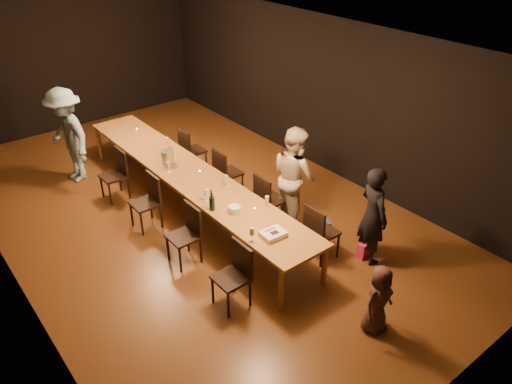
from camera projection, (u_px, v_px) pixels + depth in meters
ground at (191, 209)px, 8.88m from camera, size 10.00×10.00×0.00m
room_shell at (182, 98)px, 7.83m from camera, size 6.04×10.04×3.02m
table at (188, 175)px, 8.53m from camera, size 0.90×6.00×0.75m
chair_right_0 at (322, 231)px, 7.49m from camera, size 0.42×0.42×0.93m
chair_right_1 at (271, 199)px, 8.30m from camera, size 0.42×0.42×0.93m
chair_right_2 at (229, 172)px, 9.10m from camera, size 0.42×0.42×0.93m
chair_right_3 at (193, 150)px, 9.91m from camera, size 0.42×0.42×0.93m
chair_left_0 at (231, 278)px, 6.57m from camera, size 0.42×0.42×0.93m
chair_left_1 at (183, 236)px, 7.38m from camera, size 0.42×0.42×0.93m
chair_left_2 at (145, 203)px, 8.19m from camera, size 0.42×0.42×0.93m
chair_left_3 at (113, 176)px, 9.00m from camera, size 0.42×0.42×0.93m
woman_birthday at (373, 216)px, 7.29m from camera, size 0.51×0.65×1.56m
woman_tan at (294, 176)px, 8.15m from camera, size 0.77×0.93×1.72m
man_blue at (68, 136)px, 9.39m from camera, size 0.82×1.26×1.85m
child at (378, 299)px, 6.19m from camera, size 0.49×0.34×0.97m
gift_bag_red at (364, 249)px, 7.65m from camera, size 0.24×0.15×0.26m
gift_bag_blue at (321, 230)px, 8.04m from camera, size 0.30×0.26×0.32m
birthday_cake at (273, 234)px, 6.87m from camera, size 0.35×0.29×0.08m
plate_stack at (234, 209)px, 7.39m from camera, size 0.24×0.24×0.10m
champagne_bottle at (212, 200)px, 7.39m from camera, size 0.10×0.10×0.35m
ice_bucket at (167, 157)px, 8.72m from camera, size 0.25×0.25×0.25m
wineglass_0 at (252, 234)px, 6.76m from camera, size 0.06×0.06×0.21m
wineglass_1 at (267, 202)px, 7.47m from camera, size 0.06×0.06×0.21m
wineglass_2 at (206, 195)px, 7.64m from camera, size 0.06×0.06×0.21m
wineglass_3 at (226, 181)px, 8.03m from camera, size 0.06×0.06×0.21m
wineglass_4 at (169, 167)px, 8.44m from camera, size 0.06×0.06×0.21m
wineglass_5 at (167, 143)px, 9.29m from camera, size 0.06×0.06×0.21m
tealight_near at (255, 209)px, 7.46m from camera, size 0.05×0.05×0.03m
tealight_mid at (200, 172)px, 8.48m from camera, size 0.05×0.05×0.03m
tealight_far at (137, 130)px, 10.03m from camera, size 0.05×0.05×0.03m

